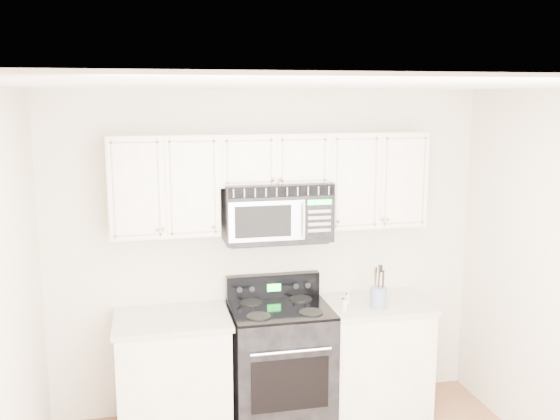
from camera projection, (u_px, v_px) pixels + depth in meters
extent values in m
cube|color=white|center=(335.00, 85.00, 3.14)|extent=(3.50, 3.50, 0.01)
cube|color=#FCE8CB|center=(268.00, 252.00, 5.06)|extent=(3.50, 0.01, 2.60)
cube|color=white|center=(174.00, 377.00, 4.74)|extent=(0.82, 0.63, 0.88)
cube|color=beige|center=(172.00, 319.00, 4.66)|extent=(0.86, 0.65, 0.04)
cube|color=white|center=(372.00, 358.00, 5.08)|extent=(0.82, 0.63, 0.88)
cube|color=beige|center=(374.00, 304.00, 5.00)|extent=(0.86, 0.65, 0.04)
cube|color=black|center=(369.00, 400.00, 5.19)|extent=(0.82, 0.55, 0.10)
cube|color=black|center=(281.00, 365.00, 4.90)|extent=(0.77, 0.65, 0.92)
cube|color=black|center=(290.00, 385.00, 4.59)|extent=(0.58, 0.01, 0.40)
cylinder|color=white|center=(291.00, 352.00, 4.51)|extent=(0.60, 0.02, 0.02)
cube|color=black|center=(281.00, 309.00, 4.82)|extent=(0.77, 0.65, 0.02)
cube|color=black|center=(273.00, 286.00, 5.08)|extent=(0.77, 0.08, 0.20)
cube|color=#14FF37|center=(274.00, 288.00, 5.04)|extent=(0.11, 0.00, 0.06)
cube|color=white|center=(164.00, 185.00, 4.62)|extent=(0.80, 0.33, 0.75)
cube|color=white|center=(373.00, 179.00, 4.97)|extent=(0.80, 0.33, 0.75)
cube|color=white|center=(272.00, 159.00, 4.76)|extent=(0.84, 0.33, 0.39)
sphere|color=#CB8B41|center=(163.00, 229.00, 4.49)|extent=(0.03, 0.03, 0.03)
sphere|color=#CB8B41|center=(213.00, 227.00, 4.57)|extent=(0.03, 0.03, 0.03)
sphere|color=#CB8B41|center=(338.00, 221.00, 4.77)|extent=(0.03, 0.03, 0.03)
sphere|color=#CB8B41|center=(383.00, 220.00, 4.84)|extent=(0.03, 0.03, 0.03)
sphere|color=#CB8B41|center=(273.00, 179.00, 4.60)|extent=(0.03, 0.03, 0.03)
sphere|color=#CB8B41|center=(281.00, 179.00, 4.61)|extent=(0.03, 0.03, 0.03)
cylinder|color=red|center=(279.00, 186.00, 4.62)|extent=(0.00, 0.00, 0.11)
sphere|color=#CB8B41|center=(279.00, 194.00, 4.63)|extent=(0.04, 0.04, 0.04)
cube|color=black|center=(276.00, 211.00, 4.80)|extent=(0.82, 0.41, 0.45)
cube|color=#A59E94|center=(282.00, 192.00, 4.58)|extent=(0.80, 0.01, 0.08)
cube|color=#9FA1B1|center=(267.00, 221.00, 4.58)|extent=(0.57, 0.01, 0.30)
cube|color=black|center=(263.00, 222.00, 4.57)|extent=(0.42, 0.01, 0.24)
cube|color=black|center=(319.00, 219.00, 4.67)|extent=(0.23, 0.01, 0.30)
cube|color=#14FF37|center=(320.00, 202.00, 4.64)|extent=(0.19, 0.00, 0.04)
cylinder|color=white|center=(304.00, 221.00, 4.61)|extent=(0.02, 0.02, 0.26)
cylinder|color=slate|center=(378.00, 298.00, 4.85)|extent=(0.13, 0.13, 0.16)
cylinder|color=olive|center=(383.00, 288.00, 4.85)|extent=(0.01, 0.01, 0.28)
cylinder|color=black|center=(375.00, 286.00, 4.86)|extent=(0.01, 0.01, 0.30)
cylinder|color=olive|center=(378.00, 287.00, 4.80)|extent=(0.01, 0.01, 0.32)
cylinder|color=black|center=(383.00, 288.00, 4.85)|extent=(0.01, 0.01, 0.28)
cylinder|color=olive|center=(375.00, 286.00, 4.86)|extent=(0.01, 0.01, 0.30)
cylinder|color=black|center=(378.00, 287.00, 4.80)|extent=(0.01, 0.01, 0.32)
cylinder|color=olive|center=(383.00, 288.00, 4.85)|extent=(0.01, 0.01, 0.28)
cylinder|color=silver|center=(348.00, 298.00, 4.96)|extent=(0.04, 0.04, 0.08)
cylinder|color=white|center=(348.00, 293.00, 4.95)|extent=(0.04, 0.04, 0.01)
cylinder|color=silver|center=(345.00, 305.00, 4.80)|extent=(0.04, 0.04, 0.09)
cylinder|color=white|center=(345.00, 298.00, 4.79)|extent=(0.04, 0.04, 0.02)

